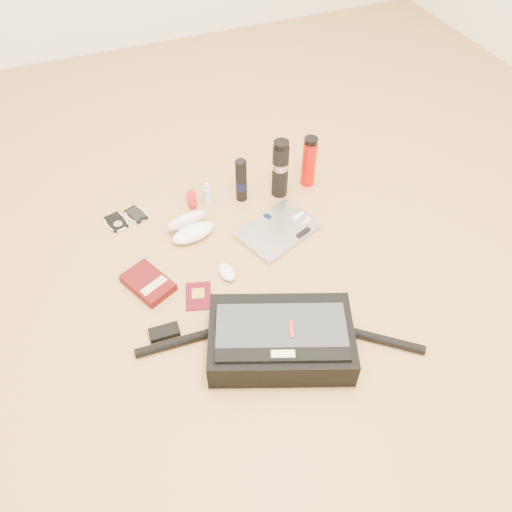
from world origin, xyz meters
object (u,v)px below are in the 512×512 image
at_px(laptop, 278,230).
at_px(thermos_red, 309,162).
at_px(book, 148,283).
at_px(thermos_black, 280,169).
at_px(messenger_bag, 280,339).

distance_m(laptop, thermos_red, 0.35).
relative_size(book, thermos_black, 0.83).
bearing_deg(book, laptop, -17.24).
relative_size(laptop, thermos_black, 1.36).
height_order(laptop, thermos_black, thermos_black).
bearing_deg(thermos_black, messenger_bag, -113.90).
distance_m(book, thermos_red, 0.86).
xyz_separation_m(messenger_bag, thermos_red, (0.46, 0.73, 0.06)).
distance_m(messenger_bag, laptop, 0.55).
height_order(laptop, book, book).
height_order(messenger_bag, book, messenger_bag).
distance_m(book, thermos_black, 0.72).
xyz_separation_m(messenger_bag, thermos_black, (0.32, 0.71, 0.07)).
relative_size(messenger_bag, laptop, 2.47).
distance_m(laptop, book, 0.56).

